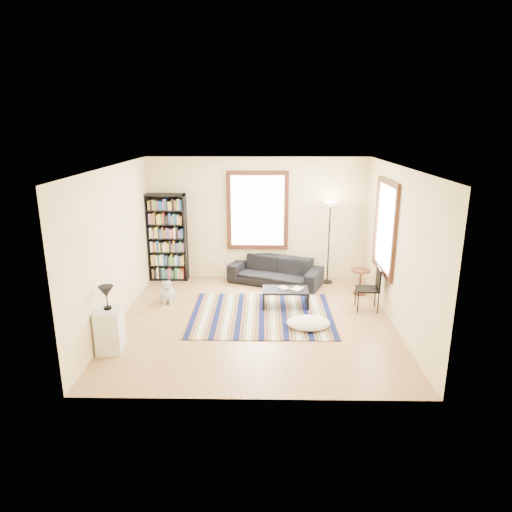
{
  "coord_description": "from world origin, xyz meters",
  "views": [
    {
      "loc": [
        0.14,
        -7.75,
        3.49
      ],
      "look_at": [
        0.0,
        0.5,
        1.1
      ],
      "focal_mm": 32.0,
      "sensor_mm": 36.0,
      "label": 1
    }
  ],
  "objects_px": {
    "sofa": "(275,271)",
    "bookshelf": "(167,238)",
    "floor_lamp": "(329,243)",
    "white_cabinet": "(110,329)",
    "floor_cushion": "(308,323)",
    "folding_chair": "(367,289)",
    "side_table": "(360,282)",
    "dog": "(167,290)",
    "coffee_table": "(285,298)"
  },
  "relations": [
    {
      "from": "coffee_table",
      "to": "dog",
      "type": "relative_size",
      "value": 1.8
    },
    {
      "from": "floor_lamp",
      "to": "coffee_table",
      "type": "bearing_deg",
      "value": -125.43
    },
    {
      "from": "bookshelf",
      "to": "floor_lamp",
      "type": "bearing_deg",
      "value": -2.66
    },
    {
      "from": "sofa",
      "to": "floor_cushion",
      "type": "bearing_deg",
      "value": -54.77
    },
    {
      "from": "floor_lamp",
      "to": "white_cabinet",
      "type": "xyz_separation_m",
      "value": [
        -3.9,
        -3.3,
        -0.58
      ]
    },
    {
      "from": "white_cabinet",
      "to": "coffee_table",
      "type": "bearing_deg",
      "value": 26.76
    },
    {
      "from": "floor_cushion",
      "to": "folding_chair",
      "type": "xyz_separation_m",
      "value": [
        1.21,
        0.85,
        0.33
      ]
    },
    {
      "from": "bookshelf",
      "to": "dog",
      "type": "distance_m",
      "value": 1.62
    },
    {
      "from": "white_cabinet",
      "to": "dog",
      "type": "height_order",
      "value": "white_cabinet"
    },
    {
      "from": "floor_lamp",
      "to": "white_cabinet",
      "type": "bearing_deg",
      "value": -139.76
    },
    {
      "from": "floor_cushion",
      "to": "sofa",
      "type": "bearing_deg",
      "value": 102.84
    },
    {
      "from": "coffee_table",
      "to": "side_table",
      "type": "distance_m",
      "value": 1.78
    },
    {
      "from": "floor_cushion",
      "to": "floor_lamp",
      "type": "xyz_separation_m",
      "value": [
        0.66,
        2.44,
        0.83
      ]
    },
    {
      "from": "folding_chair",
      "to": "dog",
      "type": "height_order",
      "value": "folding_chair"
    },
    {
      "from": "bookshelf",
      "to": "white_cabinet",
      "type": "relative_size",
      "value": 2.86
    },
    {
      "from": "bookshelf",
      "to": "floor_lamp",
      "type": "distance_m",
      "value": 3.67
    },
    {
      "from": "sofa",
      "to": "bookshelf",
      "type": "distance_m",
      "value": 2.58
    },
    {
      "from": "bookshelf",
      "to": "coffee_table",
      "type": "distance_m",
      "value": 3.2
    },
    {
      "from": "floor_lamp",
      "to": "dog",
      "type": "distance_m",
      "value": 3.69
    },
    {
      "from": "floor_lamp",
      "to": "folding_chair",
      "type": "bearing_deg",
      "value": -71.02
    },
    {
      "from": "sofa",
      "to": "floor_cushion",
      "type": "relative_size",
      "value": 2.65
    },
    {
      "from": "floor_cushion",
      "to": "floor_lamp",
      "type": "bearing_deg",
      "value": 74.9
    },
    {
      "from": "floor_lamp",
      "to": "white_cabinet",
      "type": "height_order",
      "value": "floor_lamp"
    },
    {
      "from": "side_table",
      "to": "floor_lamp",
      "type": "bearing_deg",
      "value": 129.96
    },
    {
      "from": "folding_chair",
      "to": "dog",
      "type": "relative_size",
      "value": 1.72
    },
    {
      "from": "sofa",
      "to": "folding_chair",
      "type": "bearing_deg",
      "value": -18.27
    },
    {
      "from": "bookshelf",
      "to": "folding_chair",
      "type": "distance_m",
      "value": 4.61
    },
    {
      "from": "bookshelf",
      "to": "dog",
      "type": "xyz_separation_m",
      "value": [
        0.26,
        -1.41,
        -0.75
      ]
    },
    {
      "from": "floor_cushion",
      "to": "folding_chair",
      "type": "relative_size",
      "value": 0.9
    },
    {
      "from": "floor_cushion",
      "to": "floor_lamp",
      "type": "height_order",
      "value": "floor_lamp"
    },
    {
      "from": "folding_chair",
      "to": "white_cabinet",
      "type": "relative_size",
      "value": 1.23
    },
    {
      "from": "floor_cushion",
      "to": "side_table",
      "type": "height_order",
      "value": "side_table"
    },
    {
      "from": "dog",
      "to": "folding_chair",
      "type": "bearing_deg",
      "value": -14.46
    },
    {
      "from": "coffee_table",
      "to": "white_cabinet",
      "type": "height_order",
      "value": "white_cabinet"
    },
    {
      "from": "bookshelf",
      "to": "floor_cushion",
      "type": "height_order",
      "value": "bookshelf"
    },
    {
      "from": "coffee_table",
      "to": "white_cabinet",
      "type": "bearing_deg",
      "value": -147.07
    },
    {
      "from": "sofa",
      "to": "side_table",
      "type": "distance_m",
      "value": 1.89
    },
    {
      "from": "side_table",
      "to": "bookshelf",
      "type": "bearing_deg",
      "value": 168.28
    },
    {
      "from": "side_table",
      "to": "white_cabinet",
      "type": "distance_m",
      "value": 5.19
    },
    {
      "from": "sofa",
      "to": "bookshelf",
      "type": "height_order",
      "value": "bookshelf"
    },
    {
      "from": "side_table",
      "to": "dog",
      "type": "bearing_deg",
      "value": -172.48
    },
    {
      "from": "coffee_table",
      "to": "side_table",
      "type": "height_order",
      "value": "side_table"
    },
    {
      "from": "sofa",
      "to": "coffee_table",
      "type": "relative_size",
      "value": 2.29
    },
    {
      "from": "folding_chair",
      "to": "dog",
      "type": "xyz_separation_m",
      "value": [
        -3.96,
        0.35,
        -0.18
      ]
    },
    {
      "from": "floor_lamp",
      "to": "floor_cushion",
      "type": "bearing_deg",
      "value": -105.1
    },
    {
      "from": "bookshelf",
      "to": "dog",
      "type": "bearing_deg",
      "value": -79.72
    },
    {
      "from": "sofa",
      "to": "side_table",
      "type": "xyz_separation_m",
      "value": [
        1.79,
        -0.61,
        -0.03
      ]
    },
    {
      "from": "bookshelf",
      "to": "floor_cushion",
      "type": "relative_size",
      "value": 2.58
    },
    {
      "from": "floor_cushion",
      "to": "dog",
      "type": "bearing_deg",
      "value": 156.45
    },
    {
      "from": "floor_lamp",
      "to": "side_table",
      "type": "relative_size",
      "value": 3.44
    }
  ]
}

